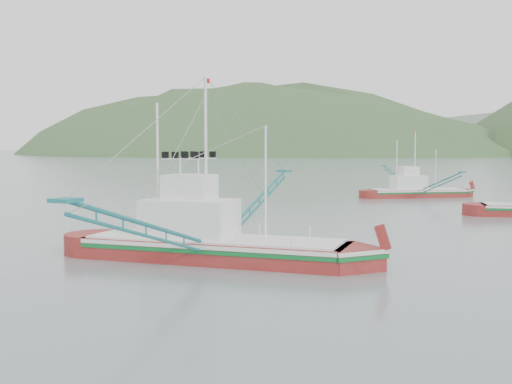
% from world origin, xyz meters
% --- Properties ---
extents(ground, '(1200.00, 1200.00, 0.00)m').
position_xyz_m(ground, '(0.00, 0.00, 0.00)').
color(ground, slate).
rests_on(ground, ground).
extents(main_boat, '(15.17, 26.69, 10.85)m').
position_xyz_m(main_boat, '(1.32, -2.32, 1.71)').
color(main_boat, maroon).
rests_on(main_boat, ground).
extents(bg_boat_far, '(16.12, 18.77, 8.60)m').
position_xyz_m(bg_boat_far, '(2.25, 45.80, 1.84)').
color(bg_boat_far, maroon).
rests_on(bg_boat_far, ground).
extents(headland_left, '(448.00, 308.00, 210.00)m').
position_xyz_m(headland_left, '(-180.00, 360.00, 0.00)').
color(headland_left, '#35542B').
rests_on(headland_left, ground).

